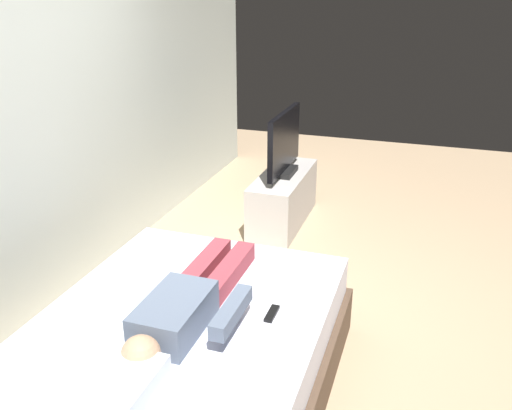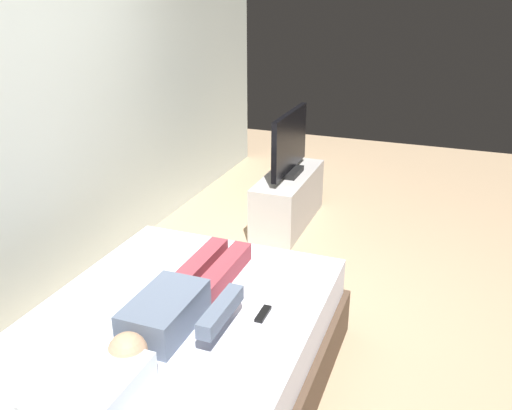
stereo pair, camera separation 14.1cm
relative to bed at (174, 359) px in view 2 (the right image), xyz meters
name	(u,v)px [view 2 (the right image)]	position (x,y,z in m)	size (l,w,h in m)	color
ground_plane	(259,330)	(0.76, -0.21, -0.26)	(10.00, 10.00, 0.00)	tan
back_wall	(78,94)	(1.16, 1.36, 1.14)	(6.40, 0.10, 2.80)	silver
bed	(174,359)	(0.00, 0.00, 0.00)	(1.96, 1.52, 0.54)	brown
pillow	(91,389)	(-0.66, 0.00, 0.34)	(0.48, 0.34, 0.12)	white
person	(180,302)	(0.03, -0.04, 0.36)	(1.26, 0.46, 0.18)	slate
remote	(263,314)	(0.18, -0.45, 0.29)	(0.15, 0.04, 0.02)	black
tv_stand	(288,199)	(2.49, 0.15, -0.01)	(1.10, 0.40, 0.50)	#B7B2AD
tv	(290,145)	(2.49, 0.15, 0.52)	(0.88, 0.20, 0.59)	black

